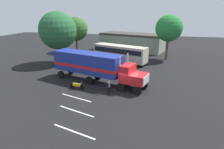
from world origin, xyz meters
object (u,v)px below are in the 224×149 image
at_px(person_bystander, 109,86).
at_px(motorcycle, 77,86).
at_px(semi_truck, 94,65).
at_px(tree_left, 76,29).
at_px(tree_right, 169,28).
at_px(parked_bus, 120,52).
at_px(tree_center, 58,31).

relative_size(person_bystander, motorcycle, 0.78).
relative_size(semi_truck, tree_left, 1.68).
height_order(person_bystander, motorcycle, person_bystander).
distance_m(motorcycle, tree_right, 23.48).
height_order(person_bystander, parked_bus, parked_bus).
bearing_deg(motorcycle, tree_left, 113.34).
distance_m(tree_center, tree_right, 21.80).
bearing_deg(tree_right, parked_bus, -152.91).
bearing_deg(tree_center, parked_bus, 16.79).
xyz_separation_m(tree_left, tree_center, (1.51, -11.47, 0.71)).
xyz_separation_m(tree_center, tree_right, (20.27, 8.03, 0.15)).
bearing_deg(tree_center, semi_truck, -40.18).
relative_size(semi_truck, parked_bus, 1.27).
relative_size(motorcycle, tree_left, 0.25).
relative_size(person_bystander, tree_left, 0.19).
height_order(person_bystander, tree_right, tree_right).
bearing_deg(tree_left, tree_center, -82.49).
relative_size(parked_bus, tree_center, 1.14).
distance_m(person_bystander, tree_left, 27.36).
bearing_deg(parked_bus, tree_left, 147.38).
xyz_separation_m(semi_truck, person_bystander, (3.00, -3.30, -1.63)).
height_order(semi_truck, tree_center, tree_center).
height_order(motorcycle, tree_center, tree_center).
bearing_deg(semi_truck, motorcycle, -113.38).
bearing_deg(parked_bus, tree_center, -163.21).
bearing_deg(person_bystander, tree_right, 68.65).
distance_m(parked_bus, motorcycle, 15.00).
bearing_deg(semi_truck, person_bystander, -47.78).
bearing_deg(person_bystander, motorcycle, 177.61).
distance_m(person_bystander, motorcycle, 4.37).
bearing_deg(parked_bus, tree_right, 27.09).
bearing_deg(tree_center, person_bystander, -42.16).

